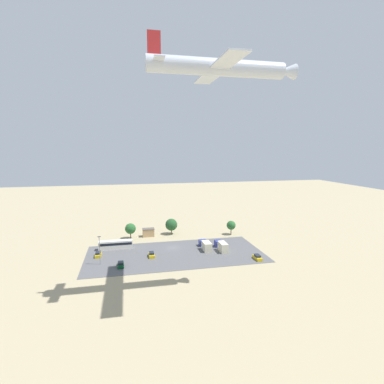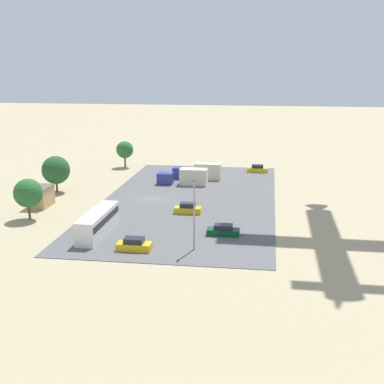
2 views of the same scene
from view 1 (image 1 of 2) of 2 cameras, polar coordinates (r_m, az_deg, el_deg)
ground_plane at (r=108.58m, az=-3.72°, el=-10.58°), size 400.00×400.00×0.00m
parking_lot_surface at (r=102.58m, az=-3.17°, el=-11.69°), size 58.48×28.05×0.08m
shed_building at (r=122.81m, az=-8.31°, el=-7.62°), size 4.82×3.07×3.22m
bus at (r=109.76m, az=-14.34°, el=-9.66°), size 11.59×2.48×3.08m
parked_car_0 at (r=99.72m, az=12.34°, el=-12.06°), size 1.74×4.19×1.52m
parked_car_1 at (r=104.51m, az=-17.43°, el=-11.29°), size 1.91×4.19×1.55m
parked_car_2 at (r=100.56m, az=-7.71°, el=-11.75°), size 1.77×4.04×1.58m
parked_car_3 at (r=94.53m, az=-13.42°, el=-13.28°), size 1.82×4.29×1.43m
parked_truck_0 at (r=106.11m, az=5.65°, el=-10.20°), size 2.33×9.39×3.12m
parked_truck_1 at (r=106.54m, az=2.59°, el=-10.11°), size 2.58×9.27×3.02m
tree_near_shed at (r=124.60m, az=7.46°, el=-6.31°), size 3.69×3.69×5.71m
tree_apron_mid at (r=124.37m, az=-3.96°, el=-6.23°), size 4.92×4.92×6.43m
tree_apron_far at (r=120.65m, az=-11.65°, el=-6.86°), size 4.18×4.18×6.03m
light_pole_lot_centre at (r=96.28m, az=-17.19°, el=-10.34°), size 0.90×0.28×8.80m
airplane at (r=72.31m, az=5.94°, el=22.50°), size 34.72×28.35×8.52m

